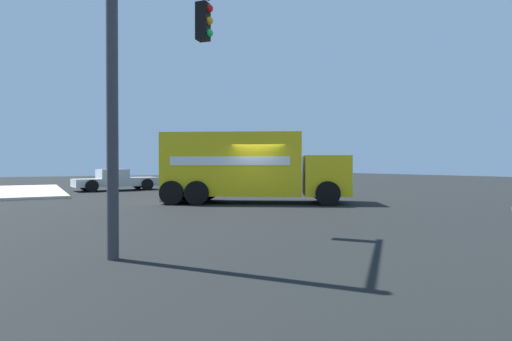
{
  "coord_description": "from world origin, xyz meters",
  "views": [
    {
      "loc": [
        -14.86,
        8.42,
        1.65
      ],
      "look_at": [
        0.93,
        -0.44,
        1.4
      ],
      "focal_mm": 28.12,
      "sensor_mm": 36.0,
      "label": 1
    }
  ],
  "objects": [
    {
      "name": "traffic_light_primary",
      "position": [
        -6.78,
        6.3,
        4.1
      ],
      "size": [
        2.71,
        3.02,
        6.29
      ],
      "color": "#38383D",
      "rests_on": "ground"
    },
    {
      "name": "ground_plane",
      "position": [
        0.0,
        0.0,
        0.0
      ],
      "size": [
        100.0,
        100.0,
        0.0
      ],
      "primitive_type": "plane",
      "color": "black"
    },
    {
      "name": "delivery_truck",
      "position": [
        0.65,
        0.12,
        1.56
      ],
      "size": [
        6.44,
        8.05,
        3.02
      ],
      "color": "yellow",
      "rests_on": "ground"
    },
    {
      "name": "pickup_silver",
      "position": [
        12.34,
        3.66,
        0.73
      ],
      "size": [
        2.59,
        5.34,
        1.38
      ],
      "color": "#B7BABF",
      "rests_on": "ground"
    },
    {
      "name": "sedan_maroon",
      "position": [
        9.44,
        -3.43,
        0.63
      ],
      "size": [
        2.31,
        4.43,
        1.31
      ],
      "color": "maroon",
      "rests_on": "ground"
    }
  ]
}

